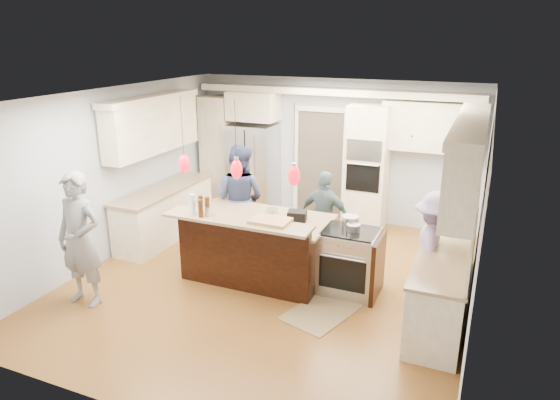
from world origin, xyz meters
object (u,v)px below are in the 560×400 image
at_px(island_range, 351,262).
at_px(person_far_left, 240,199).
at_px(refrigerator, 253,169).
at_px(person_bar_end, 80,240).
at_px(kitchen_island, 257,246).

xyz_separation_m(island_range, person_far_left, (-2.09, 0.70, 0.44)).
relative_size(refrigerator, island_range, 1.96).
xyz_separation_m(island_range, person_bar_end, (-3.22, -1.68, 0.45)).
relative_size(island_range, person_bar_end, 0.51).
height_order(refrigerator, person_far_left, person_far_left).
bearing_deg(person_far_left, kitchen_island, 134.97).
height_order(person_bar_end, person_far_left, person_bar_end).
xyz_separation_m(kitchen_island, person_far_left, (-0.68, 0.78, 0.42)).
distance_m(island_range, person_bar_end, 3.66).
relative_size(kitchen_island, person_bar_end, 1.15).
xyz_separation_m(refrigerator, kitchen_island, (1.30, -2.57, -0.42)).
distance_m(kitchen_island, person_far_left, 1.12).
xyz_separation_m(kitchen_island, island_range, (1.41, 0.08, -0.03)).
height_order(kitchen_island, person_bar_end, person_bar_end).
relative_size(refrigerator, person_far_left, 1.00).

